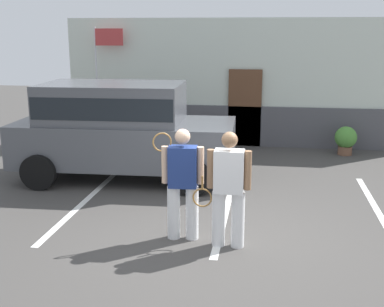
% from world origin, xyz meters
% --- Properties ---
extents(ground_plane, '(40.00, 40.00, 0.00)m').
position_xyz_m(ground_plane, '(0.00, 0.00, 0.00)').
color(ground_plane, '#423F3D').
extents(parking_stripe_0, '(0.12, 4.40, 0.01)m').
position_xyz_m(parking_stripe_0, '(-2.52, 1.50, 0.00)').
color(parking_stripe_0, silver).
rests_on(parking_stripe_0, ground_plane).
extents(parking_stripe_1, '(0.12, 4.40, 0.01)m').
position_xyz_m(parking_stripe_1, '(0.14, 1.50, 0.00)').
color(parking_stripe_1, silver).
rests_on(parking_stripe_1, ground_plane).
extents(parking_stripe_2, '(0.12, 4.40, 0.01)m').
position_xyz_m(parking_stripe_2, '(2.80, 1.50, 0.00)').
color(parking_stripe_2, silver).
rests_on(parking_stripe_2, ground_plane).
extents(house_frontage, '(9.61, 0.40, 3.44)m').
position_xyz_m(house_frontage, '(0.00, 6.72, 1.62)').
color(house_frontage, silver).
rests_on(house_frontage, ground_plane).
extents(parked_suv, '(4.67, 2.30, 2.05)m').
position_xyz_m(parked_suv, '(-2.27, 2.97, 1.15)').
color(parked_suv, '#4C4F54').
rests_on(parked_suv, ground_plane).
extents(tennis_player_man, '(0.77, 0.30, 1.72)m').
position_xyz_m(tennis_player_man, '(-0.41, -0.00, 0.90)').
color(tennis_player_man, white).
rests_on(tennis_player_man, ground_plane).
extents(tennis_player_woman, '(0.90, 0.27, 1.73)m').
position_xyz_m(tennis_player_woman, '(0.29, -0.18, 0.89)').
color(tennis_player_woman, white).
rests_on(tennis_player_woman, ground_plane).
extents(potted_plant_by_porch, '(0.56, 0.56, 0.73)m').
position_xyz_m(potted_plant_by_porch, '(2.80, 5.89, 0.41)').
color(potted_plant_by_porch, brown).
rests_on(potted_plant_by_porch, ground_plane).
extents(flag_pole, '(0.80, 0.12, 3.21)m').
position_xyz_m(flag_pole, '(-3.74, 6.28, 2.21)').
color(flag_pole, silver).
rests_on(flag_pole, ground_plane).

